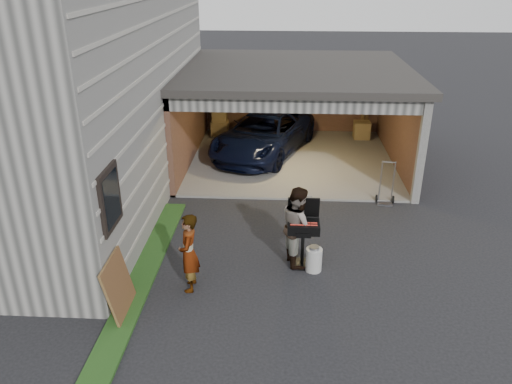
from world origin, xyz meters
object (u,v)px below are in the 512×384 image
bbq_grill (303,228)px  plywood_panel (119,287)px  woman (189,253)px  minivan (264,136)px  propane_tank (314,260)px  man (298,226)px  hand_truck (385,195)px

bbq_grill → plywood_panel: 3.69m
woman → bbq_grill: 2.34m
minivan → propane_tank: (1.29, -6.65, -0.40)m
plywood_panel → bbq_grill: bearing=28.2°
propane_tank → man: bearing=136.0°
bbq_grill → hand_truck: bbq_grill is taller
propane_tank → woman: bearing=-162.4°
man → propane_tank: 0.75m
minivan → bbq_grill: (1.06, -6.45, 0.19)m
minivan → bbq_grill: size_ratio=3.29×
bbq_grill → propane_tank: size_ratio=2.88×
man → plywood_panel: 3.66m
minivan → plywood_panel: (-2.18, -8.19, -0.11)m
propane_tank → bbq_grill: bearing=138.4°
man → hand_truck: 3.78m
man → plywood_panel: size_ratio=1.53×
bbq_grill → hand_truck: size_ratio=1.24×
man → propane_tank: (0.33, -0.32, -0.59)m
plywood_panel → hand_truck: 7.26m
woman → man: (2.04, 1.07, 0.06)m
minivan → hand_truck: (3.29, -3.42, -0.43)m
minivan → bbq_grill: bearing=-60.5°
minivan → man: bearing=-61.2°
bbq_grill → propane_tank: (0.23, -0.20, -0.59)m
minivan → woman: size_ratio=2.99×
woman → plywood_panel: 1.38m
minivan → plywood_panel: size_ratio=4.26×
bbq_grill → woman: bearing=-156.0°
plywood_panel → woman: bearing=35.5°
propane_tank → plywood_panel: 3.80m
man → hand_truck: (2.33, 2.91, -0.62)m
man → bbq_grill: (0.10, -0.11, 0.00)m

